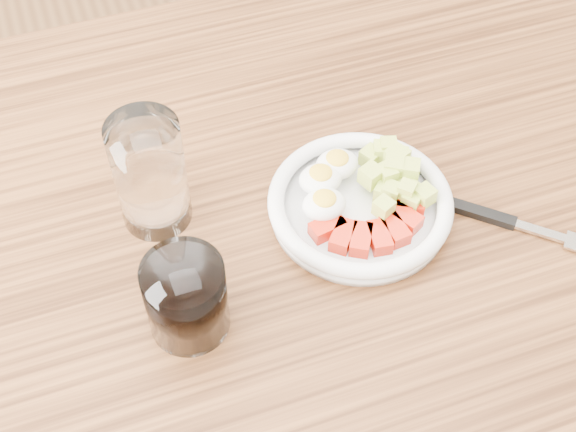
# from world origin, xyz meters

# --- Properties ---
(dining_table) EXTENTS (1.50, 0.90, 0.77)m
(dining_table) POSITION_xyz_m (0.00, 0.00, 0.67)
(dining_table) COLOR brown
(dining_table) RESTS_ON ground
(bowl) EXTENTS (0.20, 0.20, 0.05)m
(bowl) POSITION_xyz_m (0.08, 0.01, 0.79)
(bowl) COLOR white
(bowl) RESTS_ON dining_table
(fork) EXTENTS (0.17, 0.15, 0.01)m
(fork) POSITION_xyz_m (0.21, -0.05, 0.77)
(fork) COLOR black
(fork) RESTS_ON dining_table
(water_glass) EXTENTS (0.08, 0.08, 0.14)m
(water_glass) POSITION_xyz_m (-0.14, 0.08, 0.84)
(water_glass) COLOR white
(water_glass) RESTS_ON dining_table
(coffee_glass) EXTENTS (0.08, 0.08, 0.09)m
(coffee_glass) POSITION_xyz_m (-0.14, -0.06, 0.81)
(coffee_glass) COLOR white
(coffee_glass) RESTS_ON dining_table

